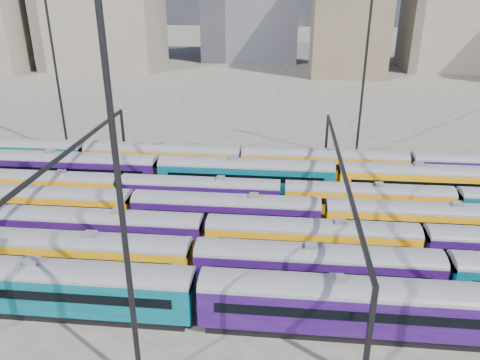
# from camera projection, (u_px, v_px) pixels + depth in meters

# --- Properties ---
(ground) EXTENTS (500.00, 500.00, 0.00)m
(ground) POSITION_uv_depth(u_px,v_px,m) (244.00, 231.00, 51.28)
(ground) COLOR #44403A
(ground) RESTS_ON ground
(rake_0) EXTENTS (158.31, 3.30, 5.58)m
(rake_0) POSITION_uv_depth(u_px,v_px,m) (344.00, 300.00, 35.59)
(rake_0) COLOR black
(rake_0) RESTS_ON ground
(rake_1) EXTENTS (129.34, 3.15, 5.32)m
(rake_1) POSITION_uv_depth(u_px,v_px,m) (446.00, 271.00, 39.40)
(rake_1) COLOR black
(rake_1) RESTS_ON ground
(rake_2) EXTENTS (103.34, 3.03, 5.10)m
(rake_2) POSITION_uv_depth(u_px,v_px,m) (102.00, 226.00, 46.92)
(rake_2) COLOR black
(rake_2) RESTS_ON ground
(rake_3) EXTENTS (144.70, 3.02, 5.09)m
(rake_3) POSITION_uv_depth(u_px,v_px,m) (226.00, 209.00, 50.41)
(rake_3) COLOR black
(rake_3) RESTS_ON ground
(rake_4) EXTENTS (116.45, 2.84, 4.77)m
(rake_4) POSITION_uv_depth(u_px,v_px,m) (120.00, 186.00, 56.28)
(rake_4) COLOR black
(rake_4) RESTS_ON ground
(rake_5) EXTENTS (112.89, 3.30, 5.58)m
(rake_5) POSITION_uv_depth(u_px,v_px,m) (246.00, 172.00, 59.34)
(rake_5) COLOR black
(rake_5) RESTS_ON ground
(rake_6) EXTENTS (110.93, 3.25, 5.48)m
(rake_6) POSITION_uv_depth(u_px,v_px,m) (163.00, 156.00, 65.04)
(rake_6) COLOR black
(rake_6) RESTS_ON ground
(gantry_1) EXTENTS (0.35, 40.35, 8.03)m
(gantry_1) POSITION_uv_depth(u_px,v_px,m) (60.00, 167.00, 50.43)
(gantry_1) COLOR black
(gantry_1) RESTS_ON ground
(gantry_2) EXTENTS (0.35, 40.35, 8.03)m
(gantry_2) POSITION_uv_depth(u_px,v_px,m) (342.00, 178.00, 47.70)
(gantry_2) COLOR black
(gantry_2) RESTS_ON ground
(mast_1) EXTENTS (1.40, 0.50, 25.60)m
(mast_1) POSITION_uv_depth(u_px,v_px,m) (55.00, 65.00, 68.65)
(mast_1) COLOR black
(mast_1) RESTS_ON ground
(mast_2) EXTENTS (1.40, 0.50, 25.60)m
(mast_2) POSITION_uv_depth(u_px,v_px,m) (121.00, 202.00, 26.12)
(mast_2) COLOR black
(mast_2) RESTS_ON ground
(mast_3) EXTENTS (1.40, 0.50, 25.60)m
(mast_3) POSITION_uv_depth(u_px,v_px,m) (365.00, 67.00, 66.38)
(mast_3) COLOR black
(mast_3) RESTS_ON ground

